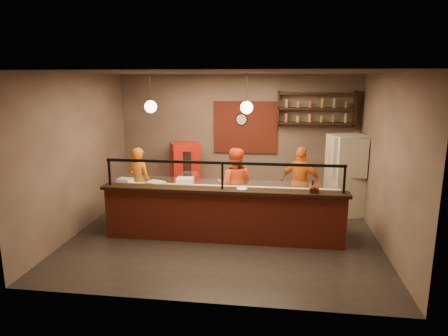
# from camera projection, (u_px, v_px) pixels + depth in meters

# --- Properties ---
(floor) EXTENTS (6.00, 6.00, 0.00)m
(floor) POSITION_uv_depth(u_px,v_px,m) (224.00, 236.00, 8.04)
(floor) COLOR black
(floor) RESTS_ON ground
(ceiling) EXTENTS (6.00, 6.00, 0.00)m
(ceiling) POSITION_uv_depth(u_px,v_px,m) (225.00, 73.00, 7.35)
(ceiling) COLOR #3C362E
(ceiling) RESTS_ON wall_back
(wall_back) EXTENTS (6.00, 0.00, 6.00)m
(wall_back) POSITION_uv_depth(u_px,v_px,m) (237.00, 139.00, 10.11)
(wall_back) COLOR #776357
(wall_back) RESTS_ON floor
(wall_left) EXTENTS (0.00, 5.00, 5.00)m
(wall_left) POSITION_uv_depth(u_px,v_px,m) (78.00, 154.00, 8.08)
(wall_left) COLOR #776357
(wall_left) RESTS_ON floor
(wall_right) EXTENTS (0.00, 5.00, 5.00)m
(wall_right) POSITION_uv_depth(u_px,v_px,m) (387.00, 162.00, 7.30)
(wall_right) COLOR #776357
(wall_right) RESTS_ON floor
(wall_front) EXTENTS (6.00, 0.00, 6.00)m
(wall_front) POSITION_uv_depth(u_px,v_px,m) (200.00, 194.00, 5.27)
(wall_front) COLOR #776357
(wall_front) RESTS_ON floor
(brick_patch) EXTENTS (1.60, 0.04, 1.30)m
(brick_patch) POSITION_uv_depth(u_px,v_px,m) (245.00, 127.00, 9.99)
(brick_patch) COLOR maroon
(brick_patch) RESTS_ON wall_back
(service_counter) EXTENTS (4.60, 0.25, 1.00)m
(service_counter) POSITION_uv_depth(u_px,v_px,m) (222.00, 217.00, 7.64)
(service_counter) COLOR maroon
(service_counter) RESTS_ON floor
(counter_ledge) EXTENTS (4.70, 0.37, 0.06)m
(counter_ledge) POSITION_uv_depth(u_px,v_px,m) (222.00, 190.00, 7.53)
(counter_ledge) COLOR black
(counter_ledge) RESTS_ON service_counter
(worktop_cabinet) EXTENTS (4.60, 0.75, 0.85)m
(worktop_cabinet) POSITION_uv_depth(u_px,v_px,m) (226.00, 212.00, 8.14)
(worktop_cabinet) COLOR gray
(worktop_cabinet) RESTS_ON floor
(worktop) EXTENTS (4.60, 0.75, 0.05)m
(worktop) POSITION_uv_depth(u_px,v_px,m) (226.00, 191.00, 8.04)
(worktop) COLOR silver
(worktop) RESTS_ON worktop_cabinet
(sneeze_guard) EXTENTS (4.50, 0.05, 0.52)m
(sneeze_guard) POSITION_uv_depth(u_px,v_px,m) (222.00, 173.00, 7.45)
(sneeze_guard) COLOR white
(sneeze_guard) RESTS_ON counter_ledge
(wall_shelving) EXTENTS (1.84, 0.28, 0.85)m
(wall_shelving) POSITION_uv_depth(u_px,v_px,m) (316.00, 108.00, 9.52)
(wall_shelving) COLOR black
(wall_shelving) RESTS_ON wall_back
(wall_clock) EXTENTS (0.30, 0.04, 0.30)m
(wall_clock) POSITION_uv_depth(u_px,v_px,m) (241.00, 119.00, 9.95)
(wall_clock) COLOR black
(wall_clock) RESTS_ON wall_back
(pendant_left) EXTENTS (0.24, 0.24, 0.77)m
(pendant_left) POSITION_uv_depth(u_px,v_px,m) (151.00, 107.00, 7.87)
(pendant_left) COLOR black
(pendant_left) RESTS_ON ceiling
(pendant_right) EXTENTS (0.24, 0.24, 0.77)m
(pendant_right) POSITION_uv_depth(u_px,v_px,m) (247.00, 107.00, 7.63)
(pendant_right) COLOR black
(pendant_right) RESTS_ON ceiling
(cook_left) EXTENTS (0.68, 0.54, 1.62)m
(cook_left) POSITION_uv_depth(u_px,v_px,m) (139.00, 183.00, 8.97)
(cook_left) COLOR #C76212
(cook_left) RESTS_ON floor
(cook_mid) EXTENTS (0.82, 0.65, 1.65)m
(cook_mid) POSITION_uv_depth(u_px,v_px,m) (234.00, 185.00, 8.67)
(cook_mid) COLOR #E04515
(cook_mid) RESTS_ON floor
(cook_right) EXTENTS (1.03, 0.68, 1.62)m
(cook_right) POSITION_uv_depth(u_px,v_px,m) (301.00, 183.00, 8.96)
(cook_right) COLOR orange
(cook_right) RESTS_ON floor
(fridge) EXTENTS (0.96, 0.92, 1.86)m
(fridge) POSITION_uv_depth(u_px,v_px,m) (346.00, 175.00, 9.14)
(fridge) COLOR beige
(fridge) RESTS_ON floor
(red_cooler) EXTENTS (0.84, 0.82, 1.53)m
(red_cooler) POSITION_uv_depth(u_px,v_px,m) (185.00, 173.00, 10.12)
(red_cooler) COLOR #B5160C
(red_cooler) RESTS_ON floor
(pizza_dough) EXTENTS (0.63, 0.63, 0.01)m
(pizza_dough) POSITION_uv_depth(u_px,v_px,m) (248.00, 191.00, 7.95)
(pizza_dough) COLOR beige
(pizza_dough) RESTS_ON worktop
(prep_tub_a) EXTENTS (0.33, 0.29, 0.14)m
(prep_tub_a) POSITION_uv_depth(u_px,v_px,m) (125.00, 182.00, 8.39)
(prep_tub_a) COLOR silver
(prep_tub_a) RESTS_ON worktop
(prep_tub_b) EXTENTS (0.35, 0.29, 0.17)m
(prep_tub_b) POSITION_uv_depth(u_px,v_px,m) (185.00, 182.00, 8.32)
(prep_tub_b) COLOR silver
(prep_tub_b) RESTS_ON worktop
(prep_tub_c) EXTENTS (0.41, 0.37, 0.17)m
(prep_tub_c) POSITION_uv_depth(u_px,v_px,m) (156.00, 186.00, 8.04)
(prep_tub_c) COLOR silver
(prep_tub_c) RESTS_ON worktop
(rolling_pin) EXTENTS (0.37, 0.27, 0.07)m
(rolling_pin) POSITION_uv_depth(u_px,v_px,m) (165.00, 187.00, 8.16)
(rolling_pin) COLOR gold
(rolling_pin) RESTS_ON worktop
(condiment_caddy) EXTENTS (0.16, 0.13, 0.09)m
(condiment_caddy) POSITION_uv_depth(u_px,v_px,m) (314.00, 190.00, 7.25)
(condiment_caddy) COLOR black
(condiment_caddy) RESTS_ON counter_ledge
(pepper_mill) EXTENTS (0.05, 0.05, 0.21)m
(pepper_mill) POSITION_uv_depth(u_px,v_px,m) (313.00, 186.00, 7.33)
(pepper_mill) COLOR black
(pepper_mill) RESTS_ON counter_ledge
(small_plate) EXTENTS (0.21, 0.21, 0.01)m
(small_plate) POSITION_uv_depth(u_px,v_px,m) (242.00, 189.00, 7.51)
(small_plate) COLOR white
(small_plate) RESTS_ON counter_ledge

